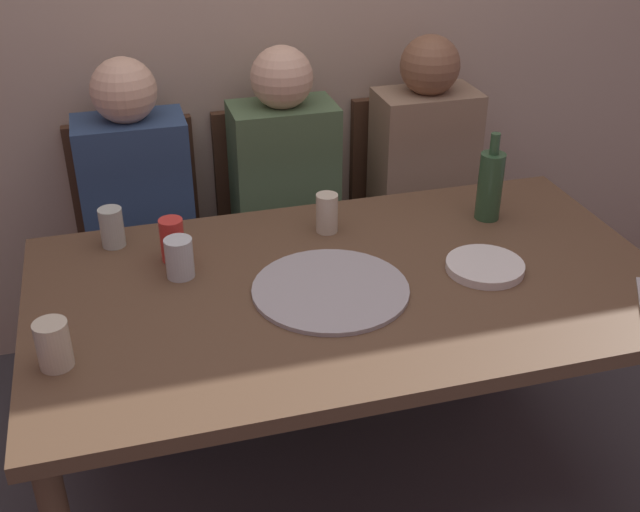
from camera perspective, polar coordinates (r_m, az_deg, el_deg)
The scene contains 16 objects.
ground_plane at distance 2.55m, azimuth 1.91°, elevation -16.51°, with size 8.00×8.00×0.00m, color #424247.
dining_table at distance 2.11m, azimuth 2.22°, elevation -3.51°, with size 1.67×0.94×0.76m.
pizza_tray at distance 2.02m, azimuth 0.77°, elevation -2.44°, with size 0.41×0.41×0.01m, color #ADADB2.
wine_bottle at distance 2.40m, azimuth 12.21°, elevation 5.07°, with size 0.07×0.07×0.27m.
tumbler_near at distance 2.29m, azimuth 0.50°, elevation 3.13°, with size 0.06×0.06×0.12m, color beige.
tumbler_far at distance 2.09m, azimuth -10.14°, elevation -0.14°, with size 0.07×0.07×0.11m, color silver.
wine_glass at distance 1.83m, azimuth -18.73°, elevation -6.09°, with size 0.08×0.08×0.11m, color beige.
short_glass at distance 2.28m, azimuth -14.83°, elevation 2.02°, with size 0.07×0.07×0.11m, color #B7C6BC.
soda_can at distance 2.17m, azimuth -10.64°, elevation 1.16°, with size 0.07×0.07×0.12m, color red.
plate_stack at distance 2.15m, azimuth 11.85°, elevation -0.75°, with size 0.21×0.21×0.02m, color white.
chair_left at distance 2.87m, azimuth -12.78°, elevation 1.42°, with size 0.44×0.44×0.90m.
chair_middle at distance 2.93m, azimuth -2.79°, elevation 2.73°, with size 0.44×0.44×0.90m.
chair_right at distance 3.07m, azimuth 6.83°, elevation 3.91°, with size 0.44×0.44×0.90m.
guest_in_sweater at distance 2.68m, azimuth -12.82°, elevation 2.36°, with size 0.36×0.56×1.17m.
guest_in_beanie at distance 2.74m, azimuth -2.13°, elevation 3.74°, with size 0.36×0.56×1.17m.
guest_by_wall at distance 2.89m, azimuth 8.09°, elevation 4.93°, with size 0.36×0.56×1.17m.
Camera 1 is at (-0.55, -1.68, 1.84)m, focal length 44.22 mm.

